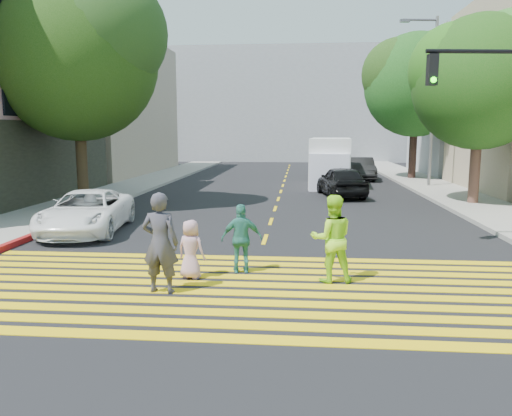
# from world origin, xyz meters

# --- Properties ---
(ground) EXTENTS (120.00, 120.00, 0.00)m
(ground) POSITION_xyz_m (0.00, 0.00, 0.00)
(ground) COLOR black
(sidewalk_left) EXTENTS (3.00, 40.00, 0.15)m
(sidewalk_left) POSITION_xyz_m (-8.50, 22.00, 0.07)
(sidewalk_left) COLOR gray
(sidewalk_left) RESTS_ON ground
(sidewalk_right) EXTENTS (3.00, 60.00, 0.15)m
(sidewalk_right) POSITION_xyz_m (8.50, 15.00, 0.07)
(sidewalk_right) COLOR gray
(sidewalk_right) RESTS_ON ground
(curb_red) EXTENTS (0.20, 8.00, 0.16)m
(curb_red) POSITION_xyz_m (-6.90, 6.00, 0.08)
(curb_red) COLOR maroon
(curb_red) RESTS_ON ground
(crosswalk) EXTENTS (13.40, 5.30, 0.01)m
(crosswalk) POSITION_xyz_m (0.00, 1.28, 0.01)
(crosswalk) COLOR yellow
(crosswalk) RESTS_ON ground
(lane_line) EXTENTS (0.12, 34.40, 0.01)m
(lane_line) POSITION_xyz_m (0.00, 22.50, 0.01)
(lane_line) COLOR yellow
(lane_line) RESTS_ON ground
(building_left_tan) EXTENTS (12.00, 16.00, 10.00)m
(building_left_tan) POSITION_xyz_m (-16.00, 28.00, 5.00)
(building_left_tan) COLOR tan
(building_left_tan) RESTS_ON ground
(building_right_grey) EXTENTS (10.00, 10.00, 10.00)m
(building_right_grey) POSITION_xyz_m (15.00, 30.00, 5.00)
(building_right_grey) COLOR gray
(building_right_grey) RESTS_ON ground
(backdrop_block) EXTENTS (30.00, 8.00, 12.00)m
(backdrop_block) POSITION_xyz_m (0.00, 48.00, 6.00)
(backdrop_block) COLOR gray
(backdrop_block) RESTS_ON ground
(tree_left) EXTENTS (8.84, 8.58, 9.50)m
(tree_left) POSITION_xyz_m (-8.01, 11.77, 6.40)
(tree_left) COLOR #3C301A
(tree_left) RESTS_ON ground
(tree_right_near) EXTENTS (7.35, 7.09, 8.08)m
(tree_right_near) POSITION_xyz_m (8.50, 13.53, 5.47)
(tree_right_near) COLOR #4B3429
(tree_right_near) RESTS_ON ground
(tree_right_far) EXTENTS (7.73, 7.18, 9.60)m
(tree_right_far) POSITION_xyz_m (8.44, 25.22, 6.48)
(tree_right_far) COLOR black
(tree_right_far) RESTS_ON ground
(pedestrian_man) EXTENTS (0.77, 0.54, 2.01)m
(pedestrian_man) POSITION_xyz_m (-1.70, 0.91, 1.00)
(pedestrian_man) COLOR #3B3842
(pedestrian_man) RESTS_ON ground
(pedestrian_woman) EXTENTS (0.99, 0.82, 1.86)m
(pedestrian_woman) POSITION_xyz_m (1.70, 1.96, 0.93)
(pedestrian_woman) COLOR #A9F626
(pedestrian_woman) RESTS_ON ground
(pedestrian_child) EXTENTS (0.73, 0.59, 1.29)m
(pedestrian_child) POSITION_xyz_m (-1.32, 1.93, 0.64)
(pedestrian_child) COLOR #C795A6
(pedestrian_child) RESTS_ON ground
(pedestrian_extra) EXTENTS (0.96, 0.52, 1.56)m
(pedestrian_extra) POSITION_xyz_m (-0.28, 2.47, 0.78)
(pedestrian_extra) COLOR #318173
(pedestrian_extra) RESTS_ON ground
(white_sedan) EXTENTS (2.75, 4.97, 1.32)m
(white_sedan) POSITION_xyz_m (-5.68, 6.59, 0.66)
(white_sedan) COLOR white
(white_sedan) RESTS_ON ground
(dark_car_near) EXTENTS (2.47, 4.67, 1.51)m
(dark_car_near) POSITION_xyz_m (3.03, 16.16, 0.76)
(dark_car_near) COLOR black
(dark_car_near) RESTS_ON ground
(silver_car) EXTENTS (2.16, 4.58, 1.29)m
(silver_car) POSITION_xyz_m (3.18, 29.33, 0.65)
(silver_car) COLOR beige
(silver_car) RESTS_ON ground
(dark_car_parked) EXTENTS (1.56, 4.46, 1.47)m
(dark_car_parked) POSITION_xyz_m (5.04, 25.18, 0.73)
(dark_car_parked) COLOR black
(dark_car_parked) RESTS_ON ground
(white_van) EXTENTS (2.64, 6.05, 2.79)m
(white_van) POSITION_xyz_m (2.75, 20.79, 1.32)
(white_van) COLOR silver
(white_van) RESTS_ON ground
(street_lamp) EXTENTS (2.12, 0.45, 9.34)m
(street_lamp) POSITION_xyz_m (8.10, 20.49, 5.36)
(street_lamp) COLOR gray
(street_lamp) RESTS_ON ground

